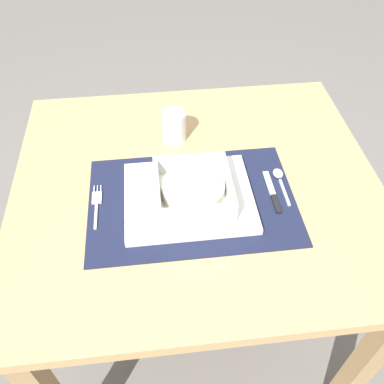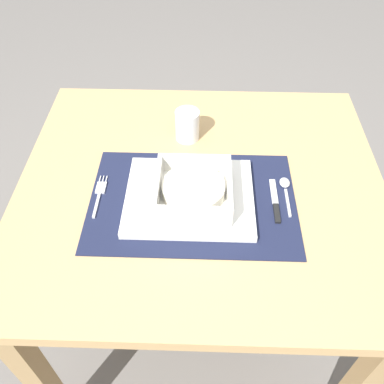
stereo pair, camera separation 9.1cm
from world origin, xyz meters
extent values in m
plane|color=slate|center=(0.00, 0.00, 0.00)|extent=(6.00, 6.00, 0.00)
cube|color=tan|center=(0.00, 0.00, 0.69)|extent=(0.87, 0.78, 0.03)
cube|color=#A48252|center=(0.39, -0.34, 0.34)|extent=(0.05, 0.05, 0.67)
cube|color=#A48252|center=(-0.39, 0.34, 0.34)|extent=(0.05, 0.05, 0.67)
cube|color=#A48252|center=(0.39, 0.34, 0.34)|extent=(0.05, 0.05, 0.67)
cube|color=#191E38|center=(-0.02, -0.06, 0.71)|extent=(0.47, 0.32, 0.00)
cube|color=white|center=(-0.03, -0.05, 0.72)|extent=(0.29, 0.24, 0.02)
cube|color=white|center=(-0.02, -0.06, 0.73)|extent=(0.17, 0.17, 0.01)
cube|color=white|center=(-0.09, -0.06, 0.76)|extent=(0.01, 0.17, 0.05)
cube|color=white|center=(0.06, -0.06, 0.76)|extent=(0.01, 0.17, 0.05)
cube|color=white|center=(-0.02, -0.14, 0.76)|extent=(0.15, 0.01, 0.05)
cube|color=white|center=(-0.02, 0.01, 0.76)|extent=(0.15, 0.01, 0.05)
cylinder|color=silver|center=(-0.02, -0.06, 0.75)|extent=(0.14, 0.14, 0.03)
cube|color=silver|center=(-0.23, -0.08, 0.71)|extent=(0.01, 0.07, 0.00)
cube|color=silver|center=(-0.23, -0.03, 0.71)|extent=(0.02, 0.04, 0.00)
cylinder|color=silver|center=(-0.24, 0.00, 0.71)|extent=(0.00, 0.02, 0.00)
cylinder|color=silver|center=(-0.23, 0.00, 0.71)|extent=(0.00, 0.02, 0.00)
cylinder|color=silver|center=(-0.23, 0.00, 0.71)|extent=(0.00, 0.02, 0.00)
cube|color=silver|center=(0.20, -0.06, 0.71)|extent=(0.01, 0.08, 0.00)
ellipsoid|color=silver|center=(0.20, 0.00, 0.71)|extent=(0.02, 0.03, 0.01)
cube|color=black|center=(0.17, -0.09, 0.71)|extent=(0.01, 0.05, 0.01)
cube|color=silver|center=(0.17, -0.03, 0.71)|extent=(0.01, 0.08, 0.00)
cylinder|color=white|center=(-0.04, 0.17, 0.75)|extent=(0.06, 0.06, 0.08)
cylinder|color=#338C3F|center=(-0.04, 0.17, 0.73)|extent=(0.05, 0.05, 0.06)
camera|label=1|loc=(-0.09, -0.67, 1.40)|focal=38.37mm
camera|label=2|loc=(0.00, -0.68, 1.40)|focal=38.37mm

